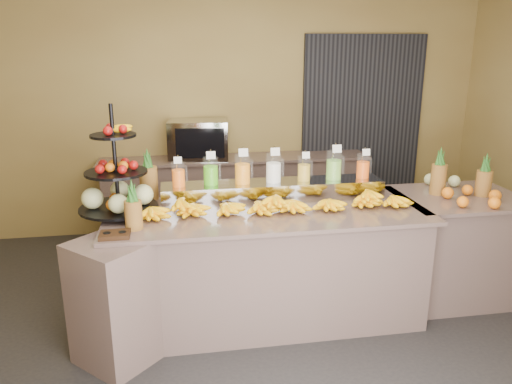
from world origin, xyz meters
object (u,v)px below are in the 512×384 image
object	(u,v)px
condiment_caddy	(115,235)
right_fruit_pile	(465,189)
pitcher_tray	(273,190)
oven_warmer	(199,139)
banana_heap	(277,202)
fruit_stand	(122,186)

from	to	relation	value
condiment_caddy	right_fruit_pile	xyz separation A→B (m)	(2.82, 0.40, 0.07)
pitcher_tray	right_fruit_pile	bearing A→B (deg)	-9.30
pitcher_tray	condiment_caddy	world-z (taller)	pitcher_tray
oven_warmer	banana_heap	bearing A→B (deg)	-69.58
right_fruit_pile	oven_warmer	bearing A→B (deg)	137.55
pitcher_tray	right_fruit_pile	size ratio (longest dim) A/B	3.72
pitcher_tray	condiment_caddy	xyz separation A→B (m)	(-1.23, -0.67, -0.06)
right_fruit_pile	oven_warmer	size ratio (longest dim) A/B	0.76
pitcher_tray	oven_warmer	bearing A→B (deg)	107.28
banana_heap	right_fruit_pile	size ratio (longest dim) A/B	4.37
banana_heap	pitcher_tray	bearing A→B (deg)	84.49
banana_heap	condiment_caddy	bearing A→B (deg)	-163.10
condiment_caddy	pitcher_tray	bearing A→B (deg)	28.42
right_fruit_pile	oven_warmer	world-z (taller)	oven_warmer
banana_heap	fruit_stand	distance (m)	1.19
fruit_stand	pitcher_tray	bearing A→B (deg)	-1.80
banana_heap	oven_warmer	distance (m)	2.04
fruit_stand	right_fruit_pile	distance (m)	2.80
pitcher_tray	fruit_stand	size ratio (longest dim) A/B	2.20
fruit_stand	oven_warmer	world-z (taller)	fruit_stand
pitcher_tray	banana_heap	world-z (taller)	banana_heap
fruit_stand	right_fruit_pile	xyz separation A→B (m)	(2.80, -0.09, -0.13)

